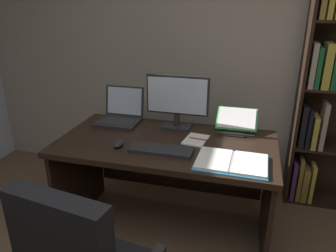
% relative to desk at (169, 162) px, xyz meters
% --- Properties ---
extents(wall_back, '(5.38, 0.12, 2.67)m').
position_rel_desk_xyz_m(wall_back, '(0.24, 0.87, 0.79)').
color(wall_back, '#A89E8E').
rests_on(wall_back, ground).
extents(desk, '(1.53, 0.81, 0.76)m').
position_rel_desk_xyz_m(desk, '(0.00, 0.00, 0.00)').
color(desk, black).
rests_on(desk, ground).
extents(monitor, '(0.48, 0.16, 0.41)m').
position_rel_desk_xyz_m(monitor, '(0.01, 0.20, 0.42)').
color(monitor, '#232326').
rests_on(monitor, desk).
extents(laptop, '(0.33, 0.32, 0.27)m').
position_rel_desk_xyz_m(laptop, '(-0.47, 0.21, 0.27)').
color(laptop, '#232326').
rests_on(laptop, desk).
extents(keyboard, '(0.42, 0.15, 0.02)m').
position_rel_desk_xyz_m(keyboard, '(0.01, -0.25, 0.22)').
color(keyboard, '#232326').
rests_on(keyboard, desk).
extents(computer_mouse, '(0.06, 0.10, 0.04)m').
position_rel_desk_xyz_m(computer_mouse, '(-0.29, -0.25, 0.23)').
color(computer_mouse, '#232326').
rests_on(computer_mouse, desk).
extents(reading_stand_with_book, '(0.30, 0.26, 0.15)m').
position_rel_desk_xyz_m(reading_stand_with_book, '(0.46, 0.25, 0.28)').
color(reading_stand_with_book, '#232326').
rests_on(reading_stand_with_book, desk).
extents(open_binder, '(0.44, 0.32, 0.02)m').
position_rel_desk_xyz_m(open_binder, '(0.47, -0.30, 0.22)').
color(open_binder, '#2D84C6').
rests_on(open_binder, desk).
extents(notepad, '(0.18, 0.23, 0.01)m').
position_rel_desk_xyz_m(notepad, '(0.20, -0.01, 0.21)').
color(notepad, white).
rests_on(notepad, desk).
extents(pen, '(0.14, 0.03, 0.01)m').
position_rel_desk_xyz_m(pen, '(0.22, -0.01, 0.22)').
color(pen, maroon).
rests_on(pen, notepad).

